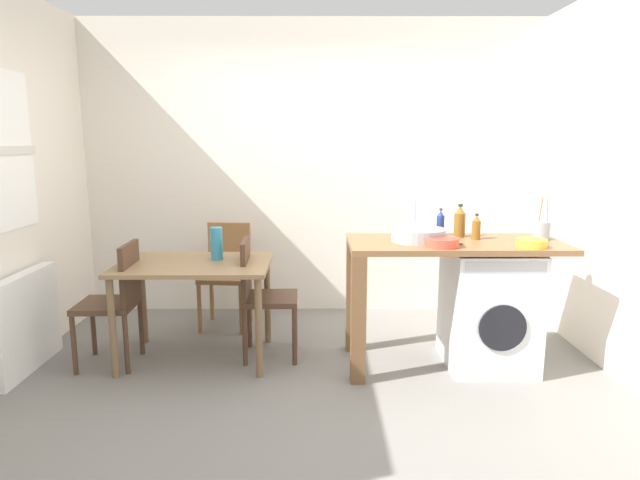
{
  "coord_description": "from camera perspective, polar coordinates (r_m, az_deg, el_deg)",
  "views": [
    {
      "loc": [
        0.05,
        -3.37,
        1.62
      ],
      "look_at": [
        0.07,
        0.45,
        0.91
      ],
      "focal_mm": 30.43,
      "sensor_mm": 36.0,
      "label": 1
    }
  ],
  "objects": [
    {
      "name": "radiator",
      "position": [
        4.4,
        -28.55,
        -7.62
      ],
      "size": [
        0.1,
        0.8,
        0.7
      ],
      "primitive_type": "cube",
      "color": "white",
      "rests_on": "ground_plane"
    },
    {
      "name": "kitchen_counter",
      "position": [
        3.92,
        10.94,
        -2.4
      ],
      "size": [
        1.5,
        0.68,
        0.92
      ],
      "color": "brown",
      "rests_on": "ground_plane"
    },
    {
      "name": "bottle_clear_small",
      "position": [
        4.03,
        16.11,
        1.25
      ],
      "size": [
        0.06,
        0.06,
        0.18
      ],
      "color": "brown",
      "rests_on": "kitchen_counter"
    },
    {
      "name": "chair_opposite",
      "position": [
        4.09,
        -6.28,
        -5.38
      ],
      "size": [
        0.41,
        0.41,
        0.9
      ],
      "rotation": [
        0.0,
        0.0,
        -1.54
      ],
      "color": "#4C3323",
      "rests_on": "ground_plane"
    },
    {
      "name": "chair_person_seat",
      "position": [
        4.19,
        -20.6,
        -5.63
      ],
      "size": [
        0.41,
        0.41,
        0.9
      ],
      "rotation": [
        0.0,
        0.0,
        1.6
      ],
      "color": "#4C3323",
      "rests_on": "ground_plane"
    },
    {
      "name": "chair_spare_by_wall",
      "position": [
        4.84,
        -9.75,
        -2.98
      ],
      "size": [
        0.44,
        0.44,
        0.9
      ],
      "rotation": [
        0.0,
        0.0,
        3.04
      ],
      "color": "olive",
      "rests_on": "ground_plane"
    },
    {
      "name": "mixing_bowl",
      "position": [
        3.7,
        12.73,
        -0.17
      ],
      "size": [
        0.22,
        0.22,
        0.06
      ],
      "color": "#D84C38",
      "rests_on": "kitchen_counter"
    },
    {
      "name": "dining_table",
      "position": [
        4.09,
        -13.04,
        -3.64
      ],
      "size": [
        1.1,
        0.76,
        0.74
      ],
      "color": "olive",
      "rests_on": "ground_plane"
    },
    {
      "name": "ground_plane",
      "position": [
        3.75,
        -1.03,
        -15.18
      ],
      "size": [
        5.46,
        5.46,
        0.0
      ],
      "primitive_type": "plane",
      "color": "slate"
    },
    {
      "name": "colander",
      "position": [
        3.86,
        21.35,
        -0.26
      ],
      "size": [
        0.2,
        0.2,
        0.06
      ],
      "color": "gold",
      "rests_on": "kitchen_counter"
    },
    {
      "name": "utensil_crock",
      "position": [
        4.17,
        22.34,
        0.97
      ],
      "size": [
        0.11,
        0.11,
        0.3
      ],
      "color": "gray",
      "rests_on": "kitchen_counter"
    },
    {
      "name": "wall_back",
      "position": [
        5.13,
        -0.84,
        7.46
      ],
      "size": [
        4.6,
        0.1,
        2.7
      ],
      "primitive_type": "cube",
      "color": "silver",
      "rests_on": "ground_plane"
    },
    {
      "name": "sink_basin",
      "position": [
        3.87,
        10.3,
        0.53
      ],
      "size": [
        0.38,
        0.38,
        0.09
      ],
      "primitive_type": "cylinder",
      "color": "#9EA0A5",
      "rests_on": "kitchen_counter"
    },
    {
      "name": "scissors",
      "position": [
        3.82,
        13.68,
        -0.33
      ],
      "size": [
        0.15,
        0.06,
        0.01
      ],
      "color": "#B2B2B7",
      "rests_on": "kitchen_counter"
    },
    {
      "name": "washing_machine",
      "position": [
        4.12,
        17.31,
        -6.83
      ],
      "size": [
        0.6,
        0.61,
        0.86
      ],
      "color": "silver",
      "rests_on": "ground_plane"
    },
    {
      "name": "bottle_squat_brown",
      "position": [
        4.1,
        14.48,
        1.84
      ],
      "size": [
        0.08,
        0.08,
        0.24
      ],
      "color": "brown",
      "rests_on": "kitchen_counter"
    },
    {
      "name": "vase",
      "position": [
        4.11,
        -10.83,
        -0.37
      ],
      "size": [
        0.09,
        0.09,
        0.24
      ],
      "primitive_type": "cylinder",
      "color": "teal",
      "rests_on": "dining_table"
    },
    {
      "name": "bottle_tall_green",
      "position": [
        4.14,
        12.55,
        1.75
      ],
      "size": [
        0.06,
        0.06,
        0.2
      ],
      "color": "navy",
      "rests_on": "kitchen_counter"
    },
    {
      "name": "tap",
      "position": [
        4.03,
        9.88,
        2.31
      ],
      "size": [
        0.02,
        0.02,
        0.28
      ],
      "primitive_type": "cylinder",
      "color": "#B2B2B7",
      "rests_on": "kitchen_counter"
    }
  ]
}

